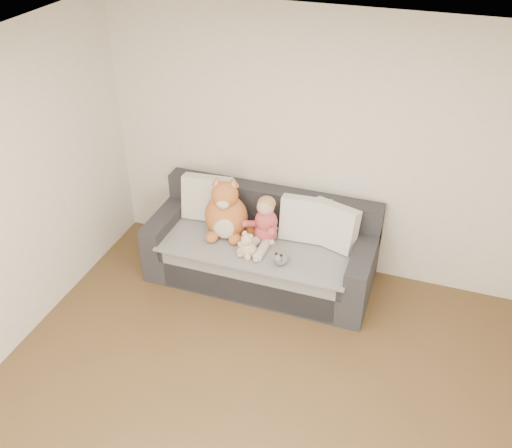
{
  "coord_description": "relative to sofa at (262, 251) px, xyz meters",
  "views": [
    {
      "loc": [
        0.92,
        -2.27,
        3.68
      ],
      "look_at": [
        -0.53,
        1.87,
        0.75
      ],
      "focal_mm": 40.0,
      "sensor_mm": 36.0,
      "label": 1
    }
  ],
  "objects": [
    {
      "name": "room_shell",
      "position": [
        0.53,
        -1.64,
        0.99
      ],
      "size": [
        5.0,
        5.0,
        5.0
      ],
      "color": "brown",
      "rests_on": "ground"
    },
    {
      "name": "sofa",
      "position": [
        0.0,
        0.0,
        0.0
      ],
      "size": [
        2.2,
        0.94,
        0.85
      ],
      "color": "#242429",
      "rests_on": "ground"
    },
    {
      "name": "cushion_left",
      "position": [
        -0.65,
        0.17,
        0.39
      ],
      "size": [
        0.52,
        0.27,
        0.47
      ],
      "rotation": [
        0.0,
        0.0,
        0.1
      ],
      "color": "silver",
      "rests_on": "sofa"
    },
    {
      "name": "cushion_right_back",
      "position": [
        0.39,
        0.13,
        0.38
      ],
      "size": [
        0.48,
        0.24,
        0.45
      ],
      "rotation": [
        0.0,
        0.0,
        0.06
      ],
      "color": "silver",
      "rests_on": "sofa"
    },
    {
      "name": "cushion_right_front",
      "position": [
        0.67,
        0.11,
        0.38
      ],
      "size": [
        0.51,
        0.34,
        0.44
      ],
      "rotation": [
        0.0,
        0.0,
        -0.31
      ],
      "color": "silver",
      "rests_on": "sofa"
    },
    {
      "name": "toddler",
      "position": [
        0.04,
        -0.07,
        0.37
      ],
      "size": [
        0.34,
        0.5,
        0.49
      ],
      "rotation": [
        0.0,
        0.0,
        -0.15
      ],
      "color": "#C64745",
      "rests_on": "sofa"
    },
    {
      "name": "plush_cat",
      "position": [
        -0.35,
        -0.06,
        0.4
      ],
      "size": [
        0.53,
        0.49,
        0.65
      ],
      "rotation": [
        0.0,
        0.0,
        0.2
      ],
      "color": "#A64D24",
      "rests_on": "sofa"
    },
    {
      "name": "teddy_bear",
      "position": [
        -0.04,
        -0.33,
        0.27
      ],
      "size": [
        0.2,
        0.16,
        0.26
      ],
      "rotation": [
        0.0,
        0.0,
        -0.41
      ],
      "color": "beige",
      "rests_on": "sofa"
    },
    {
      "name": "plush_cow",
      "position": [
        0.3,
        -0.35,
        0.23
      ],
      "size": [
        0.13,
        0.19,
        0.16
      ],
      "rotation": [
        0.0,
        0.0,
        -0.15
      ],
      "color": "white",
      "rests_on": "sofa"
    },
    {
      "name": "sippy_cup",
      "position": [
        0.04,
        -0.31,
        0.22
      ],
      "size": [
        0.09,
        0.07,
        0.1
      ],
      "rotation": [
        0.0,
        0.0,
        -0.38
      ],
      "color": "#74348D",
      "rests_on": "sofa"
    }
  ]
}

